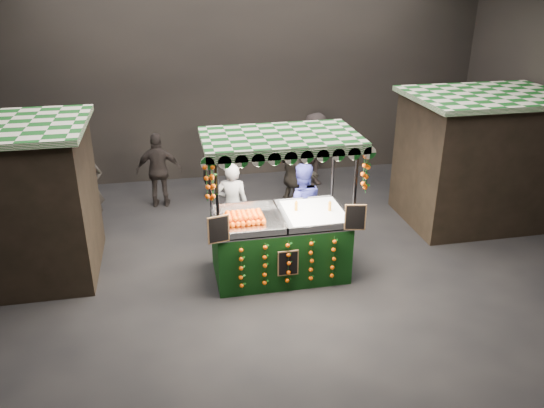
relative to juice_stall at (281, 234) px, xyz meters
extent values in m
plane|color=black|center=(-0.04, -0.09, -0.76)|extent=(12.00, 12.00, 0.00)
cube|color=black|center=(-0.04, 4.91, 1.74)|extent=(12.00, 0.10, 5.00)
cube|color=black|center=(-0.04, -5.09, 1.74)|extent=(12.00, 0.10, 5.00)
cube|color=black|center=(-4.44, 0.91, 0.49)|extent=(2.80, 2.00, 2.50)
cube|color=black|center=(4.36, 1.41, 0.49)|extent=(2.80, 2.00, 2.50)
cube|color=#125318|center=(4.36, 1.41, 1.79)|extent=(3.00, 2.20, 0.10)
cube|color=black|center=(-0.01, 0.04, -0.26)|extent=(2.17, 1.18, 0.99)
cube|color=#B6B8BE|center=(-0.01, 0.04, 0.25)|extent=(2.17, 1.18, 0.04)
cylinder|color=black|center=(-1.07, -0.52, 0.43)|extent=(0.05, 0.05, 2.37)
cylinder|color=black|center=(1.04, -0.52, 0.43)|extent=(0.05, 0.05, 2.37)
cylinder|color=black|center=(-1.07, 0.60, 0.43)|extent=(0.05, 0.05, 2.37)
cylinder|color=black|center=(1.04, 0.60, 0.43)|extent=(0.05, 0.05, 2.37)
cube|color=#125318|center=(-0.01, 0.04, 1.65)|extent=(2.41, 1.43, 0.08)
cube|color=white|center=(0.58, 0.04, 0.31)|extent=(0.97, 1.06, 0.08)
cube|color=black|center=(-1.08, -0.58, 0.47)|extent=(0.33, 0.09, 0.43)
cube|color=black|center=(1.05, -0.58, 0.47)|extent=(0.33, 0.09, 0.43)
cube|color=black|center=(-0.01, -0.59, -0.22)|extent=(0.34, 0.02, 0.43)
imported|color=gray|center=(-0.65, 1.19, 0.06)|extent=(0.67, 0.52, 1.63)
imported|color=navy|center=(0.56, 0.85, 0.07)|extent=(0.85, 0.68, 1.66)
imported|color=black|center=(-3.32, 2.52, 0.09)|extent=(0.66, 0.47, 1.70)
imported|color=#2C2624|center=(4.19, 2.00, 0.06)|extent=(0.95, 0.84, 1.63)
imported|color=#2B2523|center=(-1.94, 3.34, 0.06)|extent=(1.00, 0.50, 1.64)
imported|color=#2B2322|center=(1.67, 3.87, 0.12)|extent=(1.30, 1.07, 1.75)
imported|color=black|center=(-4.54, 3.95, 0.16)|extent=(0.93, 0.65, 1.83)
imported|color=#282420|center=(0.91, 2.90, 0.02)|extent=(0.82, 1.52, 1.56)
imported|color=#2C2623|center=(-0.87, 3.57, 0.01)|extent=(0.48, 0.63, 1.53)
camera|label=1|loc=(-1.70, -7.69, 4.00)|focal=35.33mm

